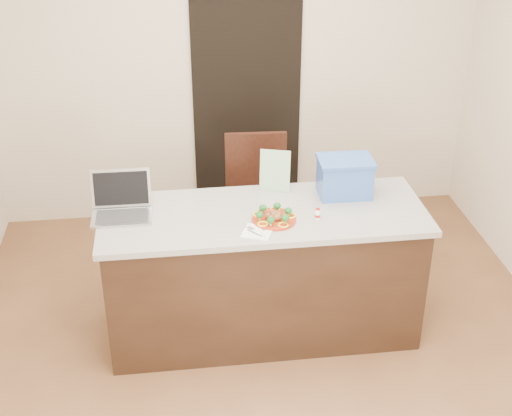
{
  "coord_description": "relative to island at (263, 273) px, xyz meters",
  "views": [
    {
      "loc": [
        -0.55,
        -3.62,
        3.09
      ],
      "look_at": [
        -0.05,
        0.2,
        0.98
      ],
      "focal_mm": 50.0,
      "sensor_mm": 36.0,
      "label": 1
    }
  ],
  "objects": [
    {
      "name": "leaflet",
      "position": [
        0.12,
        0.29,
        0.6
      ],
      "size": [
        0.2,
        0.1,
        0.28
      ],
      "primitive_type": "cube",
      "rotation": [
        -0.14,
        0.0,
        -0.3
      ],
      "color": "silver",
      "rests_on": "island"
    },
    {
      "name": "yogurt_bottle",
      "position": [
        0.32,
        -0.13,
        0.49
      ],
      "size": [
        0.03,
        0.03,
        0.07
      ],
      "rotation": [
        0.0,
        0.0,
        0.28
      ],
      "color": "white",
      "rests_on": "island"
    },
    {
      "name": "ground",
      "position": [
        0.0,
        -0.25,
        -0.46
      ],
      "size": [
        4.0,
        4.0,
        0.0
      ],
      "primitive_type": "plane",
      "color": "brown",
      "rests_on": "ground"
    },
    {
      "name": "meatballs",
      "position": [
        0.05,
        -0.11,
        0.49
      ],
      "size": [
        0.11,
        0.11,
        0.04
      ],
      "color": "brown",
      "rests_on": "plate"
    },
    {
      "name": "napkin",
      "position": [
        -0.07,
        -0.24,
        0.46
      ],
      "size": [
        0.22,
        0.22,
        0.01
      ],
      "primitive_type": "cube",
      "rotation": [
        0.0,
        0.0,
        -0.39
      ],
      "color": "white",
      "rests_on": "island"
    },
    {
      "name": "pepper_rings",
      "position": [
        0.05,
        -0.11,
        0.48
      ],
      "size": [
        0.26,
        0.27,
        0.01
      ],
      "color": "yellow",
      "rests_on": "plate"
    },
    {
      "name": "blue_box",
      "position": [
        0.56,
        0.18,
        0.59
      ],
      "size": [
        0.36,
        0.26,
        0.25
      ],
      "rotation": [
        0.0,
        0.0,
        -0.02
      ],
      "color": "#2E57A9",
      "rests_on": "island"
    },
    {
      "name": "doorway",
      "position": [
        0.1,
        1.73,
        0.54
      ],
      "size": [
        0.9,
        0.02,
        2.0
      ],
      "primitive_type": "cube",
      "color": "black",
      "rests_on": "ground"
    },
    {
      "name": "room_shell",
      "position": [
        0.0,
        -0.25,
        1.16
      ],
      "size": [
        4.0,
        4.0,
        4.0
      ],
      "color": "white",
      "rests_on": "ground"
    },
    {
      "name": "broccoli",
      "position": [
        0.05,
        -0.11,
        0.51
      ],
      "size": [
        0.23,
        0.22,
        0.04
      ],
      "color": "#134718",
      "rests_on": "plate"
    },
    {
      "name": "plate",
      "position": [
        0.05,
        -0.11,
        0.47
      ],
      "size": [
        0.27,
        0.27,
        0.02
      ],
      "rotation": [
        0.0,
        0.0,
        0.02
      ],
      "color": "#99250D",
      "rests_on": "island"
    },
    {
      "name": "island",
      "position": [
        0.0,
        0.0,
        0.0
      ],
      "size": [
        2.06,
        0.76,
        0.92
      ],
      "color": "black",
      "rests_on": "ground"
    },
    {
      "name": "fork",
      "position": [
        -0.09,
        -0.23,
        0.47
      ],
      "size": [
        0.08,
        0.14,
        0.0
      ],
      "rotation": [
        0.0,
        0.0,
        0.68
      ],
      "color": "#BBBBC0",
      "rests_on": "napkin"
    },
    {
      "name": "knife",
      "position": [
        -0.04,
        -0.26,
        0.47
      ],
      "size": [
        0.03,
        0.18,
        0.01
      ],
      "rotation": [
        0.0,
        0.0,
        0.18
      ],
      "color": "silver",
      "rests_on": "napkin"
    },
    {
      "name": "laptop",
      "position": [
        -0.88,
        0.11,
        0.53
      ],
      "size": [
        0.37,
        0.29,
        0.26
      ],
      "rotation": [
        0.0,
        0.0,
        -0.01
      ],
      "color": "#A7A8AC",
      "rests_on": "island"
    },
    {
      "name": "chair",
      "position": [
        0.08,
        0.87,
        0.13
      ],
      "size": [
        0.49,
        0.49,
        1.05
      ],
      "rotation": [
        0.0,
        0.0,
        -0.06
      ],
      "color": "#361810",
      "rests_on": "ground"
    }
  ]
}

